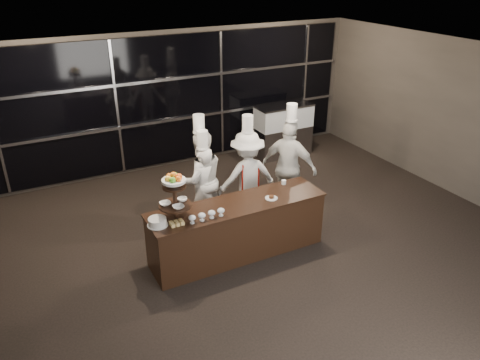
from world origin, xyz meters
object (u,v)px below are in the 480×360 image
chef_c (247,176)px  buffet_counter (238,229)px  layer_cake (157,222)px  display_case (283,128)px  display_stand (175,193)px  chef_b (201,179)px  chef_d (289,167)px  chef_a (204,188)px

chef_c → buffet_counter: bearing=-125.7°
layer_cake → display_case: size_ratio=0.22×
display_stand → chef_b: 1.53m
buffet_counter → display_case: (2.90, 3.24, 0.22)m
buffet_counter → layer_cake: bearing=-177.8°
chef_c → display_stand: bearing=-150.4°
buffet_counter → display_case: display_case is taller
display_stand → display_case: (3.90, 3.24, -0.65)m
display_case → chef_c: (-2.21, -2.28, 0.15)m
buffet_counter → display_stand: (-1.00, -0.00, 0.87)m
layer_cake → chef_b: chef_b is taller
buffet_counter → layer_cake: (-1.30, -0.05, 0.51)m
display_stand → display_case: bearing=39.8°
display_case → chef_b: chef_b is taller
chef_d → display_case: bearing=59.6°
display_stand → chef_c: chef_c is taller
buffet_counter → chef_a: (-0.14, 0.98, 0.33)m
buffet_counter → chef_d: chef_d is taller
layer_cake → chef_a: (1.16, 1.03, -0.18)m
chef_b → chef_d: (1.60, -0.32, 0.03)m
layer_cake → display_case: bearing=38.1°
chef_a → chef_c: chef_c is taller
chef_b → chef_d: 1.63m
chef_d → chef_a: bearing=174.8°
chef_a → chef_b: (0.02, 0.18, 0.09)m
display_case → chef_c: 3.18m
layer_cake → chef_a: 1.56m
layer_cake → chef_b: size_ratio=0.15×
display_case → chef_d: chef_d is taller
chef_c → chef_d: size_ratio=0.94×
display_stand → chef_c: (1.69, 0.96, -0.50)m
chef_b → chef_a: bearing=-97.7°
buffet_counter → chef_b: 1.24m
buffet_counter → layer_cake: size_ratio=9.47×
layer_cake → chef_b: 1.70m
display_stand → chef_d: 2.66m
layer_cake → chef_c: chef_c is taller
display_stand → chef_a: 1.42m
layer_cake → chef_c: bearing=26.9°
layer_cake → chef_c: (1.99, 1.01, -0.13)m
layer_cake → display_case: 5.34m
buffet_counter → chef_b: chef_b is taller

